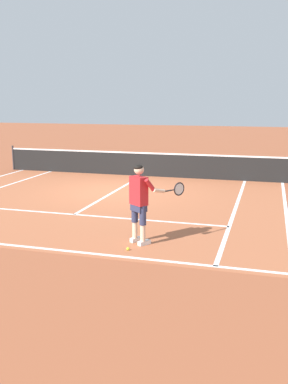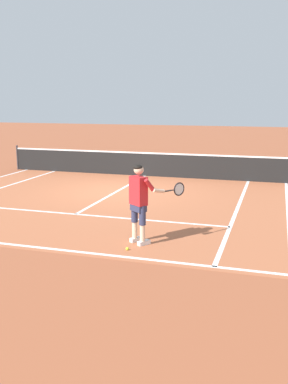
% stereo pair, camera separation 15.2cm
% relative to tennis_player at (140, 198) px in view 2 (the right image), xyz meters
% --- Properties ---
extents(ground_plane, '(80.00, 80.00, 0.00)m').
position_rel_tennis_player_xyz_m(ground_plane, '(-2.39, 5.06, -0.99)').
color(ground_plane, '#9E5133').
extents(court_inner_surface, '(10.98, 9.50, 0.00)m').
position_rel_tennis_player_xyz_m(court_inner_surface, '(-2.39, 3.66, -0.99)').
color(court_inner_surface, '#B2603D').
rests_on(court_inner_surface, ground).
extents(line_baseline, '(10.98, 0.10, 0.01)m').
position_rel_tennis_player_xyz_m(line_baseline, '(-2.39, -0.89, -0.99)').
color(line_baseline, white).
rests_on(line_baseline, ground).
extents(line_service, '(8.23, 0.10, 0.01)m').
position_rel_tennis_player_xyz_m(line_service, '(-2.39, 1.81, -0.99)').
color(line_service, white).
rests_on(line_service, ground).
extents(line_centre_service, '(0.10, 6.40, 0.01)m').
position_rel_tennis_player_xyz_m(line_centre_service, '(-2.39, 5.01, -0.99)').
color(line_centre_service, white).
rests_on(line_centre_service, ground).
extents(line_singles_right, '(0.10, 9.10, 0.01)m').
position_rel_tennis_player_xyz_m(line_singles_right, '(1.72, 3.66, -0.99)').
color(line_singles_right, white).
rests_on(line_singles_right, ground).
extents(line_doubles_right, '(0.10, 9.10, 0.01)m').
position_rel_tennis_player_xyz_m(line_doubles_right, '(3.10, 3.66, -0.99)').
color(line_doubles_right, white).
rests_on(line_doubles_right, ground).
extents(tennis_net, '(11.96, 0.08, 1.07)m').
position_rel_tennis_player_xyz_m(tennis_net, '(-2.39, 8.21, -0.49)').
color(tennis_net, '#333338').
rests_on(tennis_net, ground).
extents(tennis_player, '(1.10, 0.85, 1.71)m').
position_rel_tennis_player_xyz_m(tennis_player, '(0.00, 0.00, 0.00)').
color(tennis_player, white).
rests_on(tennis_player, ground).
extents(tennis_ball_near_feet, '(0.07, 0.07, 0.07)m').
position_rel_tennis_player_xyz_m(tennis_ball_near_feet, '(-0.11, -0.50, -0.96)').
color(tennis_ball_near_feet, '#CCE02D').
rests_on(tennis_ball_near_feet, ground).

